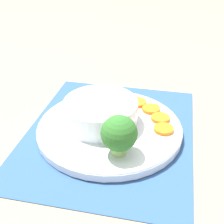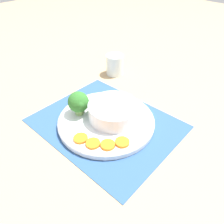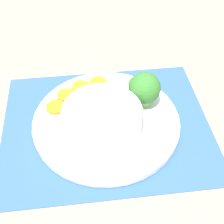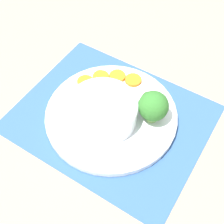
# 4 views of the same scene
# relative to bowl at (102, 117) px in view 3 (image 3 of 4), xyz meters

# --- Properties ---
(ground_plane) EXTENTS (4.00, 4.00, 0.00)m
(ground_plane) POSITION_rel_bowl_xyz_m (0.01, 0.02, -0.05)
(ground_plane) COLOR tan
(placemat) EXTENTS (0.48, 0.40, 0.00)m
(placemat) POSITION_rel_bowl_xyz_m (0.01, 0.02, -0.05)
(placemat) COLOR #2D5184
(placemat) RESTS_ON ground_plane
(plate) EXTENTS (0.33, 0.33, 0.02)m
(plate) POSITION_rel_bowl_xyz_m (0.01, 0.02, -0.04)
(plate) COLOR silver
(plate) RESTS_ON placemat
(bowl) EXTENTS (0.17, 0.17, 0.07)m
(bowl) POSITION_rel_bowl_xyz_m (0.00, 0.00, 0.00)
(bowl) COLOR silver
(bowl) RESTS_ON plate
(broccoli_floret) EXTENTS (0.07, 0.07, 0.08)m
(broccoli_floret) POSITION_rel_bowl_xyz_m (0.10, 0.07, 0.01)
(broccoli_floret) COLOR #84AD5B
(broccoli_floret) RESTS_ON plate
(carrot_slice_near) EXTENTS (0.04, 0.04, 0.01)m
(carrot_slice_near) POSITION_rel_bowl_xyz_m (-0.00, 0.14, -0.03)
(carrot_slice_near) COLOR orange
(carrot_slice_near) RESTS_ON plate
(carrot_slice_middle) EXTENTS (0.04, 0.04, 0.01)m
(carrot_slice_middle) POSITION_rel_bowl_xyz_m (-0.05, 0.13, -0.03)
(carrot_slice_middle) COLOR orange
(carrot_slice_middle) RESTS_ON plate
(carrot_slice_far) EXTENTS (0.04, 0.04, 0.01)m
(carrot_slice_far) POSITION_rel_bowl_xyz_m (-0.08, 0.10, -0.03)
(carrot_slice_far) COLOR orange
(carrot_slice_far) RESTS_ON plate
(carrot_slice_extra) EXTENTS (0.04, 0.04, 0.01)m
(carrot_slice_extra) POSITION_rel_bowl_xyz_m (-0.10, 0.06, -0.03)
(carrot_slice_extra) COLOR orange
(carrot_slice_extra) RESTS_ON plate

